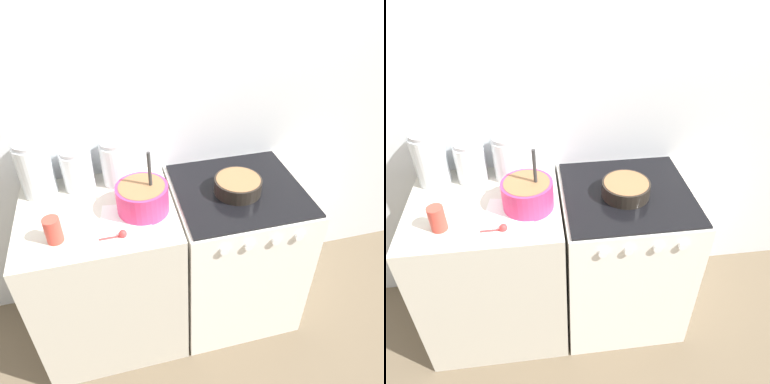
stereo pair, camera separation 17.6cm
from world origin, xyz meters
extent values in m
plane|color=brown|center=(0.00, 0.00, 0.00)|extent=(12.00, 12.00, 0.00)
cube|color=silver|center=(0.00, 0.65, 1.20)|extent=(4.45, 0.05, 2.40)
cube|color=beige|center=(-0.36, 0.31, 0.44)|extent=(0.72, 0.63, 0.88)
cube|color=white|center=(0.34, 0.31, 0.43)|extent=(0.66, 0.63, 0.87)
cube|color=black|center=(0.34, 0.31, 0.88)|extent=(0.63, 0.60, 0.01)
cylinder|color=white|center=(0.16, -0.01, 0.80)|extent=(0.04, 0.02, 0.04)
cylinder|color=white|center=(0.28, -0.01, 0.80)|extent=(0.04, 0.02, 0.04)
cylinder|color=white|center=(0.41, -0.01, 0.80)|extent=(0.04, 0.02, 0.04)
cylinder|color=white|center=(0.52, -0.01, 0.80)|extent=(0.04, 0.02, 0.04)
cylinder|color=#E0336B|center=(-0.15, 0.26, 0.95)|extent=(0.24, 0.24, 0.13)
cylinder|color=#8C603D|center=(-0.15, 0.26, 0.98)|extent=(0.21, 0.21, 0.07)
cylinder|color=#333333|center=(-0.10, 0.26, 1.04)|extent=(0.02, 0.02, 0.28)
cylinder|color=black|center=(0.33, 0.29, 0.92)|extent=(0.23, 0.23, 0.07)
cylinder|color=#8C603D|center=(0.33, 0.29, 0.93)|extent=(0.22, 0.22, 0.06)
cylinder|color=silver|center=(-0.61, 0.53, 1.01)|extent=(0.16, 0.16, 0.26)
cylinder|color=silver|center=(-0.61, 0.53, 0.96)|extent=(0.14, 0.14, 0.16)
cylinder|color=#B2B2B7|center=(-0.61, 0.53, 1.15)|extent=(0.14, 0.14, 0.02)
cylinder|color=silver|center=(-0.42, 0.53, 0.98)|extent=(0.15, 0.15, 0.20)
cylinder|color=olive|center=(-0.42, 0.53, 0.94)|extent=(0.13, 0.13, 0.12)
cylinder|color=#B2B2B7|center=(-0.42, 0.53, 1.09)|extent=(0.14, 0.14, 0.02)
cylinder|color=silver|center=(-0.23, 0.53, 0.99)|extent=(0.15, 0.15, 0.21)
cylinder|color=white|center=(-0.23, 0.53, 0.95)|extent=(0.13, 0.13, 0.13)
cylinder|color=#B2B2B7|center=(-0.23, 0.53, 1.11)|extent=(0.14, 0.14, 0.02)
cylinder|color=#CC3F33|center=(-0.53, 0.15, 0.94)|extent=(0.07, 0.07, 0.12)
cube|color=white|center=(-0.24, 0.18, 0.88)|extent=(0.27, 0.31, 0.01)
cylinder|color=red|center=(-0.31, 0.10, 0.89)|extent=(0.09, 0.01, 0.01)
sphere|color=red|center=(-0.26, 0.10, 0.90)|extent=(0.04, 0.04, 0.04)
camera|label=1|loc=(-0.26, -1.10, 1.99)|focal=35.00mm
camera|label=2|loc=(-0.09, -1.13, 1.99)|focal=35.00mm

